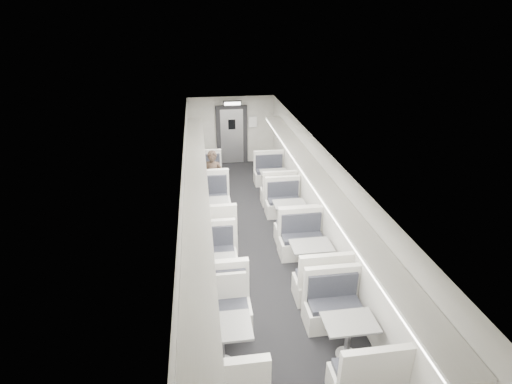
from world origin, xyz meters
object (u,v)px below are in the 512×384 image
object	(u,v)px
booth_left_b	(210,216)
booth_right_d	(348,338)
booth_left_a	(207,183)
booth_right_c	(311,259)
booth_right_a	(274,182)
booth_left_c	(215,276)
passenger	(213,178)
vestibule_door	(232,135)
booth_left_d	(221,346)
booth_right_b	(289,215)
exit_sign	(232,103)

from	to	relation	value
booth_left_b	booth_right_d	size ratio (longest dim) A/B	1.15
booth_left_a	booth_right_c	world-z (taller)	booth_right_c
booth_left_a	booth_right_a	distance (m)	2.01
booth_left_c	passenger	world-z (taller)	passenger
vestibule_door	booth_right_d	bearing A→B (deg)	-83.81
booth_left_b	booth_right_c	size ratio (longest dim) A/B	1.13
booth_left_c	vestibule_door	size ratio (longest dim) A/B	0.97
booth_left_c	booth_left_d	size ratio (longest dim) A/B	0.88
booth_left_b	booth_right_c	xyz separation A→B (m)	(2.00, -2.12, -0.05)
booth_left_c	booth_right_c	xyz separation A→B (m)	(2.00, 0.27, 0.01)
booth_left_a	booth_right_b	xyz separation A→B (m)	(2.00, -2.34, -0.02)
booth_left_c	exit_sign	world-z (taller)	exit_sign
booth_right_b	booth_right_c	bearing A→B (deg)	-90.00
booth_left_d	booth_right_d	distance (m)	2.00
booth_left_a	exit_sign	size ratio (longest dim) A/B	3.30
booth_left_b	booth_left_c	size ratio (longest dim) A/B	1.15
booth_left_a	booth_left_c	size ratio (longest dim) A/B	1.01
booth_right_b	booth_left_a	bearing A→B (deg)	130.48
booth_right_b	exit_sign	distance (m)	4.98
booth_left_a	vestibule_door	size ratio (longest dim) A/B	0.97
booth_left_b	booth_right_d	world-z (taller)	booth_left_b
vestibule_door	booth_right_a	bearing A→B (deg)	-70.34
booth_right_c	passenger	size ratio (longest dim) A/B	1.29
booth_left_c	booth_right_c	size ratio (longest dim) A/B	0.98
booth_left_b	booth_right_c	world-z (taller)	booth_left_b
booth_right_a	booth_right_d	distance (m)	6.42
booth_left_d	booth_right_c	size ratio (longest dim) A/B	1.12
booth_right_a	booth_left_c	bearing A→B (deg)	-114.09
booth_left_d	booth_left_a	bearing A→B (deg)	90.00
booth_left_b	booth_right_a	size ratio (longest dim) A/B	1.19
booth_left_a	booth_left_c	bearing A→B (deg)	-90.00
booth_right_b	vestibule_door	bearing A→B (deg)	101.39
booth_left_d	booth_left_b	bearing A→B (deg)	90.00
booth_left_d	passenger	xyz separation A→B (m)	(0.17, 5.79, 0.39)
booth_left_a	passenger	xyz separation A→B (m)	(0.17, -0.73, 0.43)
booth_left_d	passenger	size ratio (longest dim) A/B	1.44
exit_sign	booth_left_b	bearing A→B (deg)	-102.82
booth_right_b	booth_right_c	distance (m)	2.04
booth_right_b	booth_right_c	size ratio (longest dim) A/B	0.94
booth_left_b	booth_right_c	bearing A→B (deg)	-46.70
passenger	exit_sign	world-z (taller)	exit_sign
booth_left_b	passenger	bearing A→B (deg)	83.72
vestibule_door	booth_right_b	bearing A→B (deg)	-78.61
booth_right_a	passenger	xyz separation A→B (m)	(-1.83, -0.55, 0.45)
booth_left_b	exit_sign	bearing A→B (deg)	77.18
booth_left_b	booth_right_b	xyz separation A→B (m)	(2.00, -0.08, -0.07)
booth_left_a	vestibule_door	world-z (taller)	vestibule_door
booth_right_b	booth_right_c	world-z (taller)	booth_right_c
booth_right_c	passenger	bearing A→B (deg)	116.58
booth_right_a	passenger	bearing A→B (deg)	-163.37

